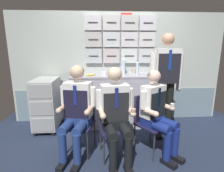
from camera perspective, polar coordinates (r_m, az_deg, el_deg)
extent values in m
cube|color=#212A3F|center=(2.72, 4.87, -21.85)|extent=(4.80, 4.80, 0.04)
cube|color=#B1BDB5|center=(3.64, 2.00, 5.69)|extent=(4.20, 0.06, 2.15)
cube|color=gray|center=(3.77, 1.97, -5.79)|extent=(4.12, 0.01, 0.65)
cube|color=#B1B9BE|center=(3.54, -5.85, 9.53)|extent=(0.32, 0.06, 0.28)
cylinder|color=black|center=(3.50, -5.88, 9.50)|extent=(0.18, 0.01, 0.01)
cube|color=#BDB4B5|center=(3.54, -0.17, 9.60)|extent=(0.32, 0.06, 0.28)
cylinder|color=black|center=(3.50, -0.13, 9.57)|extent=(0.18, 0.01, 0.01)
cube|color=silver|center=(3.58, 5.44, 9.58)|extent=(0.32, 0.06, 0.28)
cylinder|color=black|center=(3.54, 5.54, 9.54)|extent=(0.18, 0.01, 0.01)
cube|color=silver|center=(3.65, 10.89, 9.47)|extent=(0.32, 0.06, 0.28)
cylinder|color=black|center=(3.61, 11.04, 9.43)|extent=(0.18, 0.01, 0.01)
cube|color=#B1AFAE|center=(3.53, -5.97, 14.51)|extent=(0.32, 0.06, 0.28)
cylinder|color=#252723|center=(3.50, -5.99, 14.53)|extent=(0.18, 0.01, 0.01)
cube|color=silver|center=(3.54, -0.18, 14.57)|extent=(0.32, 0.06, 0.28)
cylinder|color=#1E2A2E|center=(3.50, -0.14, 14.59)|extent=(0.18, 0.01, 0.01)
cube|color=silver|center=(3.58, 5.55, 14.49)|extent=(0.32, 0.06, 0.28)
cylinder|color=#24222F|center=(3.54, 5.65, 14.51)|extent=(0.18, 0.01, 0.01)
cube|color=silver|center=(3.65, 11.10, 14.29)|extent=(0.32, 0.06, 0.28)
cylinder|color=#202628|center=(3.61, 11.26, 14.30)|extent=(0.18, 0.01, 0.01)
cube|color=silver|center=(3.56, -6.09, 19.45)|extent=(0.32, 0.06, 0.28)
cylinder|color=#232929|center=(3.52, -6.12, 19.53)|extent=(0.18, 0.01, 0.01)
cube|color=silver|center=(3.56, -0.18, 19.51)|extent=(0.32, 0.06, 0.28)
cylinder|color=#1D2825|center=(3.52, -0.14, 19.59)|extent=(0.18, 0.01, 0.01)
cube|color=#BDBFBE|center=(3.60, 5.66, 19.38)|extent=(0.32, 0.06, 0.28)
cylinder|color=#242327|center=(3.56, 5.76, 19.45)|extent=(0.18, 0.01, 0.01)
cube|color=silver|center=(3.67, 11.32, 19.08)|extent=(0.32, 0.06, 0.28)
cylinder|color=black|center=(3.63, 11.48, 19.14)|extent=(0.18, 0.01, 0.01)
cube|color=red|center=(3.62, 4.69, 21.74)|extent=(0.20, 0.02, 0.05)
cube|color=#ACA8B8|center=(3.47, 1.67, -4.73)|extent=(1.70, 0.52, 0.96)
cube|color=#9D99A9|center=(3.36, 1.73, 3.32)|extent=(1.74, 0.53, 0.03)
sphere|color=black|center=(3.45, -23.27, -13.85)|extent=(0.07, 0.07, 0.07)
sphere|color=black|center=(3.36, -18.13, -14.15)|extent=(0.07, 0.07, 0.07)
sphere|color=black|center=(3.93, -20.60, -10.35)|extent=(0.07, 0.07, 0.07)
sphere|color=black|center=(3.85, -16.11, -10.50)|extent=(0.07, 0.07, 0.07)
cube|color=#B0B3B2|center=(3.48, -20.05, -5.02)|extent=(0.40, 0.64, 0.87)
cube|color=#9B9F9E|center=(3.29, -21.23, -11.57)|extent=(0.35, 0.01, 0.23)
cube|color=#9B9F9E|center=(3.18, -21.65, -6.77)|extent=(0.35, 0.01, 0.23)
cube|color=#9B9F9E|center=(3.10, -22.09, -1.70)|extent=(0.35, 0.01, 0.23)
cylinder|color=#28282D|center=(3.10, -22.15, 0.66)|extent=(0.32, 0.02, 0.02)
cylinder|color=#2D2D33|center=(2.67, -15.50, -17.33)|extent=(0.02, 0.02, 0.40)
cylinder|color=#2D2D33|center=(2.56, -7.76, -18.48)|extent=(0.02, 0.02, 0.40)
cylinder|color=#2D2D33|center=(2.96, -12.50, -14.03)|extent=(0.02, 0.02, 0.40)
cylinder|color=#2D2D33|center=(2.86, -5.56, -14.84)|extent=(0.02, 0.02, 0.40)
cube|color=#1C193A|center=(2.66, -10.52, -12.11)|extent=(0.48, 0.48, 0.02)
cube|color=#1C193A|center=(2.75, -9.34, -6.50)|extent=(0.36, 0.11, 0.40)
cylinder|color=#2D2D33|center=(2.80, -12.92, -6.28)|extent=(0.02, 0.02, 0.40)
cylinder|color=#2D2D33|center=(2.69, -5.75, -6.83)|extent=(0.02, 0.02, 0.40)
cube|color=black|center=(2.58, -15.50, -23.11)|extent=(0.14, 0.23, 0.06)
cube|color=black|center=(2.51, -11.19, -23.91)|extent=(0.14, 0.23, 0.06)
cylinder|color=navy|center=(2.48, -15.42, -18.35)|extent=(0.10, 0.10, 0.39)
cylinder|color=navy|center=(2.42, -11.08, -19.05)|extent=(0.10, 0.10, 0.39)
cylinder|color=navy|center=(2.52, -14.03, -12.19)|extent=(0.22, 0.41, 0.13)
cylinder|color=navy|center=(2.46, -9.85, -12.69)|extent=(0.22, 0.41, 0.13)
cube|color=navy|center=(2.63, -10.58, -10.70)|extent=(0.38, 0.27, 0.12)
cube|color=white|center=(2.55, -10.71, -4.23)|extent=(0.40, 0.28, 0.49)
cube|color=black|center=(2.46, -11.52, -5.79)|extent=(0.33, 0.09, 0.39)
cube|color=navy|center=(2.42, -11.71, -3.00)|extent=(0.04, 0.02, 0.27)
cylinder|color=white|center=(2.61, -15.16, -2.80)|extent=(0.08, 0.08, 0.26)
cylinder|color=#D6B291|center=(2.55, -15.57, -6.77)|extent=(0.12, 0.25, 0.07)
sphere|color=#D6B291|center=(2.46, -16.65, -7.59)|extent=(0.08, 0.08, 0.08)
cylinder|color=white|center=(2.47, -6.09, -3.33)|extent=(0.08, 0.08, 0.26)
cylinder|color=#D6B291|center=(2.42, -7.17, -7.49)|extent=(0.12, 0.25, 0.07)
sphere|color=#D6B291|center=(2.32, -7.96, -8.40)|extent=(0.08, 0.08, 0.08)
sphere|color=#D6B291|center=(2.46, -11.07, 4.28)|extent=(0.19, 0.19, 0.19)
ellipsoid|color=brown|center=(2.47, -10.97, 4.73)|extent=(0.22, 0.21, 0.14)
cylinder|color=#2D2D33|center=(2.44, -2.55, -20.06)|extent=(0.02, 0.02, 0.40)
cylinder|color=#2D2D33|center=(2.51, 6.10, -19.12)|extent=(0.02, 0.02, 0.40)
cylinder|color=#2D2D33|center=(2.74, -3.72, -16.04)|extent=(0.02, 0.02, 0.40)
cylinder|color=#2D2D33|center=(2.81, 3.86, -15.36)|extent=(0.02, 0.02, 0.40)
cube|color=#1C193A|center=(2.52, 0.94, -13.41)|extent=(0.45, 0.45, 0.02)
cube|color=#1C193A|center=(2.60, 0.08, -7.42)|extent=(0.37, 0.08, 0.40)
cylinder|color=#2D2D33|center=(2.57, -3.86, -7.75)|extent=(0.02, 0.02, 0.40)
cylinder|color=#2D2D33|center=(2.63, 3.99, -7.22)|extent=(0.02, 0.02, 0.40)
cube|color=black|center=(2.42, 5.39, -25.27)|extent=(0.12, 0.23, 0.06)
cylinder|color=black|center=(2.28, 0.39, -20.84)|extent=(0.10, 0.10, 0.39)
cylinder|color=black|center=(2.32, 5.22, -20.27)|extent=(0.10, 0.10, 0.39)
cylinder|color=black|center=(2.32, -0.48, -14.08)|extent=(0.18, 0.39, 0.13)
cylinder|color=black|center=(2.36, 4.13, -13.65)|extent=(0.18, 0.39, 0.13)
cube|color=black|center=(2.48, 0.95, -11.94)|extent=(0.36, 0.24, 0.12)
cube|color=white|center=(2.39, 0.87, -5.19)|extent=(0.38, 0.25, 0.48)
cube|color=black|center=(2.31, 1.41, -6.88)|extent=(0.33, 0.06, 0.38)
cube|color=navy|center=(2.26, 1.47, -3.96)|extent=(0.04, 0.01, 0.27)
cylinder|color=white|center=(2.35, -4.17, -4.26)|extent=(0.08, 0.08, 0.26)
cylinder|color=beige|center=(2.30, -3.27, -8.60)|extent=(0.10, 0.25, 0.07)
sphere|color=beige|center=(2.20, -2.88, -9.62)|extent=(0.08, 0.08, 0.08)
cylinder|color=white|center=(2.43, 5.74, -3.69)|extent=(0.08, 0.08, 0.26)
cylinder|color=beige|center=(2.37, 5.95, -7.93)|extent=(0.10, 0.25, 0.07)
sphere|color=beige|center=(2.28, 6.76, -8.86)|extent=(0.08, 0.08, 0.08)
cylinder|color=tan|center=(2.26, 6.78, -7.92)|extent=(0.06, 0.06, 0.06)
sphere|color=beige|center=(2.31, 0.90, 3.72)|extent=(0.19, 0.19, 0.19)
ellipsoid|color=gray|center=(2.32, 0.83, 4.19)|extent=(0.21, 0.19, 0.13)
cylinder|color=#2D2D33|center=(2.56, 13.19, -18.61)|extent=(0.02, 0.02, 0.40)
cylinder|color=#2D2D33|center=(2.82, 17.97, -15.82)|extent=(0.02, 0.02, 0.40)
cylinder|color=#2D2D33|center=(2.77, 7.17, -15.85)|extent=(0.02, 0.02, 0.40)
cylinder|color=#2D2D33|center=(3.01, 12.15, -13.59)|extent=(0.02, 0.02, 0.40)
cube|color=#1C193A|center=(2.69, 12.85, -11.94)|extent=(0.56, 0.56, 0.02)
cube|color=#1C193A|center=(2.72, 9.96, -6.70)|extent=(0.32, 0.23, 0.40)
cylinder|color=#2D2D33|center=(2.59, 7.43, -7.62)|extent=(0.02, 0.02, 0.40)
cylinder|color=#2D2D33|center=(2.85, 12.55, -5.94)|extent=(0.02, 0.02, 0.40)
cube|color=black|center=(2.64, 17.59, -22.35)|extent=(0.20, 0.23, 0.06)
cube|color=black|center=(2.76, 19.77, -20.78)|extent=(0.20, 0.23, 0.06)
cylinder|color=navy|center=(2.53, 17.17, -17.80)|extent=(0.10, 0.10, 0.39)
cylinder|color=navy|center=(2.66, 19.39, -16.39)|extent=(0.10, 0.10, 0.39)
cylinder|color=navy|center=(2.51, 14.48, -12.31)|extent=(0.31, 0.36, 0.13)
cylinder|color=navy|center=(2.64, 16.82, -11.18)|extent=(0.31, 0.36, 0.13)
cube|color=navy|center=(2.66, 12.92, -10.55)|extent=(0.37, 0.34, 0.12)
cube|color=white|center=(2.58, 12.89, -4.65)|extent=(0.38, 0.34, 0.44)
cube|color=black|center=(2.53, 14.54, -5.90)|extent=(0.26, 0.18, 0.35)
cube|color=black|center=(2.49, 14.83, -3.43)|extent=(0.04, 0.03, 0.25)
cylinder|color=white|center=(2.42, 9.99, -4.46)|extent=(0.08, 0.08, 0.24)
cylinder|color=beige|center=(2.42, 11.95, -8.08)|extent=(0.18, 0.22, 0.07)
sphere|color=beige|center=(2.36, 13.82, -8.70)|extent=(0.08, 0.08, 0.08)
cylinder|color=white|center=(2.71, 15.57, -2.85)|extent=(0.08, 0.08, 0.24)
cylinder|color=beige|center=(2.68, 16.85, -6.24)|extent=(0.18, 0.22, 0.07)
sphere|color=beige|center=(2.63, 18.63, -6.74)|extent=(0.08, 0.08, 0.08)
cylinder|color=silver|center=(2.62, 18.69, -5.91)|extent=(0.06, 0.06, 0.06)
sphere|color=beige|center=(2.50, 13.28, 3.04)|extent=(0.18, 0.18, 0.18)
ellipsoid|color=gray|center=(2.50, 13.06, 3.44)|extent=(0.23, 0.23, 0.12)
cube|color=black|center=(3.26, 14.10, -14.87)|extent=(0.10, 0.24, 0.06)
cube|color=black|center=(3.33, 17.45, -14.48)|extent=(0.10, 0.24, 0.06)
cylinder|color=black|center=(3.11, 14.56, -6.87)|extent=(0.12, 0.12, 0.88)
cylinder|color=black|center=(3.17, 17.64, -6.67)|extent=(0.12, 0.12, 0.88)
cube|color=white|center=(2.98, 16.95, 6.21)|extent=(0.39, 0.23, 0.54)
cube|color=black|center=(2.88, 17.76, 5.30)|extent=(0.35, 0.02, 0.45)
cube|color=navy|center=(2.86, 18.00, 7.85)|extent=(0.04, 0.01, 0.30)
cylinder|color=white|center=(2.91, 12.64, 4.64)|extent=(0.08, 0.08, 0.60)
sphere|color=tan|center=(2.97, 12.36, -1.09)|extent=(0.08, 0.08, 0.08)
cylinder|color=white|center=(3.09, 20.82, 4.56)|extent=(0.08, 0.08, 0.60)
sphere|color=tan|center=(3.14, 20.39, -0.86)|extent=(0.08, 0.08, 0.08)
sphere|color=tan|center=(2.97, 17.47, 13.99)|extent=(0.19, 0.19, 0.19)
ellipsoid|color=tan|center=(2.98, 17.38, 14.32)|extent=(0.19, 0.18, 0.13)
cylinder|color=silver|center=(3.35, 8.04, 5.39)|extent=(0.06, 0.06, 0.23)
cone|color=silver|center=(3.33, 8.11, 7.54)|extent=(0.06, 0.06, 0.02)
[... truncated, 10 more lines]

